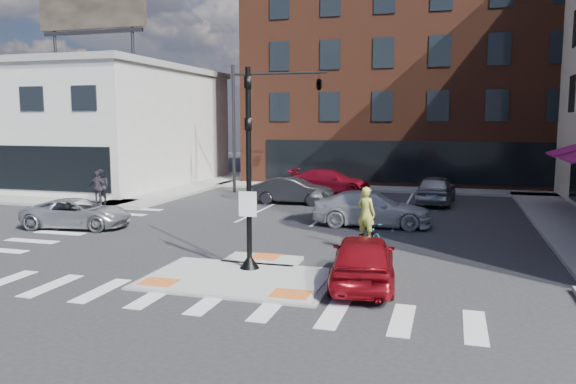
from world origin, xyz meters
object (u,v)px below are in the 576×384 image
(white_pickup, at_px, (372,209))
(pedestrian_b, at_px, (97,188))
(bg_car_red, at_px, (330,181))
(pedestrian_a, at_px, (101,187))
(silver_suv, at_px, (78,213))
(cyclist, at_px, (366,231))
(red_sedan, at_px, (363,259))
(bg_car_dark, at_px, (293,191))
(bg_car_silver, at_px, (436,189))

(white_pickup, bearing_deg, pedestrian_b, 82.41)
(bg_car_red, xyz_separation_m, pedestrian_a, (-10.38, -9.20, 0.33))
(silver_suv, bearing_deg, cyclist, -104.07)
(silver_suv, xyz_separation_m, red_sedan, (13.00, -5.00, 0.11))
(white_pickup, bearing_deg, cyclist, -178.10)
(red_sedan, xyz_separation_m, white_pickup, (-0.99, 8.97, 0.01))
(red_sedan, xyz_separation_m, pedestrian_a, (-15.50, 10.35, 0.34))
(bg_car_dark, xyz_separation_m, cyclist, (5.58, -10.45, 0.05))
(silver_suv, xyz_separation_m, pedestrian_a, (-2.50, 5.35, 0.45))
(white_pickup, distance_m, bg_car_dark, 7.39)
(bg_car_silver, relative_size, pedestrian_a, 2.54)
(bg_car_red, xyz_separation_m, pedestrian_b, (-10.38, -9.55, 0.30))
(white_pickup, distance_m, pedestrian_b, 14.55)
(red_sedan, xyz_separation_m, bg_car_dark, (-6.08, 14.33, -0.01))
(bg_car_dark, distance_m, pedestrian_b, 10.37)
(white_pickup, relative_size, cyclist, 2.23)
(red_sedan, bearing_deg, bg_car_dark, -73.90)
(red_sedan, distance_m, bg_car_red, 20.21)
(pedestrian_b, bearing_deg, silver_suv, -69.01)
(silver_suv, distance_m, pedestrian_b, 5.61)
(bg_car_silver, bearing_deg, cyclist, 85.24)
(cyclist, xyz_separation_m, pedestrian_a, (-15.00, 6.47, 0.30))
(red_sedan, xyz_separation_m, pedestrian_b, (-15.50, 10.00, 0.31))
(cyclist, relative_size, pedestrian_a, 1.25)
(white_pickup, bearing_deg, bg_car_silver, -22.02)
(silver_suv, bearing_deg, pedestrian_b, 17.61)
(red_sedan, relative_size, bg_car_silver, 0.92)
(white_pickup, distance_m, bg_car_red, 11.36)
(pedestrian_a, bearing_deg, red_sedan, -22.44)
(red_sedan, height_order, cyclist, cyclist)
(bg_car_red, relative_size, pedestrian_b, 2.86)
(silver_suv, bearing_deg, white_pickup, -80.66)
(red_sedan, distance_m, bg_car_silver, 16.48)
(cyclist, height_order, pedestrian_a, cyclist)
(red_sedan, bearing_deg, silver_suv, -27.93)
(pedestrian_a, distance_m, pedestrian_b, 0.35)
(red_sedan, relative_size, pedestrian_b, 2.42)
(silver_suv, height_order, bg_car_silver, bg_car_silver)
(red_sedan, height_order, pedestrian_a, pedestrian_a)
(bg_car_silver, bearing_deg, bg_car_red, -21.04)
(silver_suv, bearing_deg, bg_car_dark, -45.52)
(pedestrian_b, bearing_deg, bg_car_silver, 15.08)
(red_sedan, relative_size, white_pickup, 0.84)
(bg_car_red, distance_m, cyclist, 16.33)
(red_sedan, distance_m, white_pickup, 9.03)
(bg_car_dark, bearing_deg, white_pickup, -136.53)
(bg_car_dark, distance_m, bg_car_red, 5.30)
(silver_suv, relative_size, pedestrian_b, 2.52)
(bg_car_red, bearing_deg, bg_car_dark, 170.21)
(white_pickup, relative_size, bg_car_red, 1.01)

